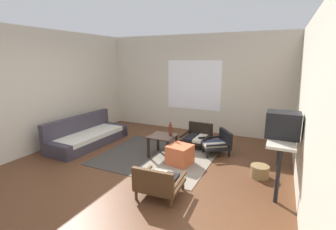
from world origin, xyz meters
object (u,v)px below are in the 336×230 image
(console_shelf, at_px, (281,139))
(clay_vase, at_px, (283,121))
(coffee_table, at_px, (163,140))
(glass_bottle, at_px, (170,130))
(couch, at_px, (87,136))
(armchair_by_window, at_px, (198,136))
(armchair_striped_foreground, at_px, (158,182))
(wicker_basket, at_px, (260,171))
(armchair_corner, at_px, (217,143))
(ottoman_orange, at_px, (180,155))
(crt_television, at_px, (283,125))

(console_shelf, height_order, clay_vase, clay_vase)
(coffee_table, height_order, glass_bottle, glass_bottle)
(couch, distance_m, armchair_by_window, 2.68)
(armchair_striped_foreground, bearing_deg, console_shelf, 39.23)
(coffee_table, relative_size, armchair_by_window, 0.81)
(console_shelf, height_order, glass_bottle, console_shelf)
(armchair_striped_foreground, height_order, wicker_basket, armchair_striped_foreground)
(couch, bearing_deg, armchair_corner, 14.32)
(couch, height_order, armchair_corner, couch)
(armchair_striped_foreground, relative_size, ottoman_orange, 1.56)
(console_shelf, relative_size, crt_television, 3.16)
(armchair_by_window, xyz_separation_m, ottoman_orange, (0.01, -1.13, -0.05))
(couch, relative_size, coffee_table, 3.87)
(ottoman_orange, relative_size, glass_bottle, 1.49)
(crt_television, bearing_deg, armchair_corner, 139.96)
(armchair_corner, height_order, glass_bottle, glass_bottle)
(armchair_striped_foreground, bearing_deg, couch, 153.33)
(armchair_corner, height_order, console_shelf, console_shelf)
(armchair_striped_foreground, xyz_separation_m, crt_television, (1.60, 1.07, 0.81))
(coffee_table, bearing_deg, clay_vase, 6.04)
(console_shelf, bearing_deg, clay_vase, 90.00)
(armchair_by_window, bearing_deg, glass_bottle, -112.72)
(coffee_table, distance_m, glass_bottle, 0.28)
(coffee_table, height_order, armchair_by_window, armchair_by_window)
(console_shelf, height_order, crt_television, crt_television)
(console_shelf, distance_m, glass_bottle, 2.14)
(armchair_by_window, bearing_deg, armchair_striped_foreground, -85.81)
(armchair_striped_foreground, height_order, clay_vase, clay_vase)
(armchair_by_window, height_order, clay_vase, clay_vase)
(clay_vase, bearing_deg, glass_bottle, -176.23)
(armchair_corner, xyz_separation_m, ottoman_orange, (-0.53, -0.87, -0.05))
(armchair_by_window, relative_size, glass_bottle, 2.23)
(armchair_corner, relative_size, crt_television, 1.64)
(couch, bearing_deg, clay_vase, 4.83)
(ottoman_orange, height_order, wicker_basket, ottoman_orange)
(armchair_striped_foreground, height_order, console_shelf, console_shelf)
(armchair_by_window, relative_size, crt_television, 1.34)
(coffee_table, height_order, wicker_basket, coffee_table)
(armchair_striped_foreground, distance_m, crt_television, 2.09)
(couch, relative_size, clay_vase, 6.92)
(armchair_corner, relative_size, ottoman_orange, 1.83)
(glass_bottle, bearing_deg, couch, -174.12)
(armchair_striped_foreground, relative_size, armchair_corner, 0.85)
(armchair_corner, height_order, ottoman_orange, armchair_corner)
(crt_television, bearing_deg, coffee_table, 170.36)
(glass_bottle, bearing_deg, armchair_by_window, 67.28)
(couch, xyz_separation_m, glass_bottle, (2.13, 0.22, 0.37))
(armchair_corner, bearing_deg, ottoman_orange, -121.57)
(armchair_by_window, distance_m, ottoman_orange, 1.13)
(ottoman_orange, xyz_separation_m, wicker_basket, (1.48, 0.09, -0.09))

